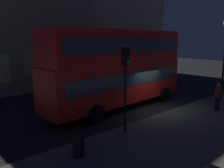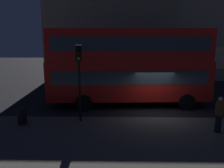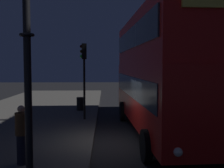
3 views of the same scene
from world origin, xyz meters
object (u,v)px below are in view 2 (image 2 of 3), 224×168
(double_decker_bus, at_px, (129,63))
(litter_bin, at_px, (22,116))
(pedestrian, at_px, (219,114))
(traffic_light_near_kerb, at_px, (79,68))

(double_decker_bus, distance_m, litter_bin, 7.51)
(pedestrian, bearing_deg, litter_bin, -179.27)
(pedestrian, xyz_separation_m, litter_bin, (-10.01, 0.86, -0.49))
(double_decker_bus, bearing_deg, litter_bin, -148.30)
(traffic_light_near_kerb, distance_m, litter_bin, 4.01)
(double_decker_bus, xyz_separation_m, pedestrian, (4.15, -4.89, -1.91))
(double_decker_bus, bearing_deg, pedestrian, -52.52)
(traffic_light_near_kerb, relative_size, litter_bin, 4.84)
(double_decker_bus, relative_size, traffic_light_near_kerb, 2.66)
(double_decker_bus, height_order, traffic_light_near_kerb, double_decker_bus)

